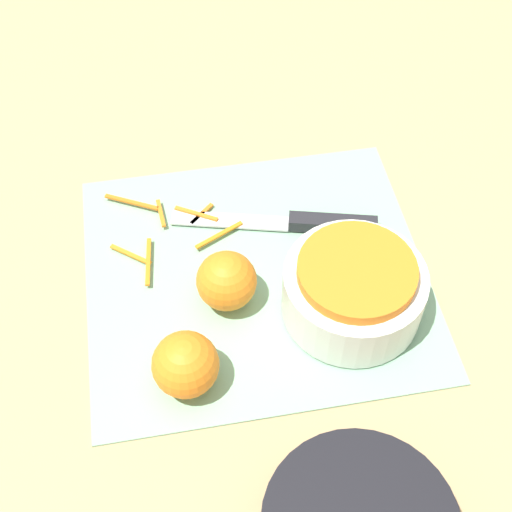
% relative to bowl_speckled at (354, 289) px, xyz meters
% --- Properties ---
extents(ground_plane, '(4.00, 4.00, 0.00)m').
position_rel_bowl_speckled_xyz_m(ground_plane, '(0.10, -0.07, -0.04)').
color(ground_plane, tan).
extents(cutting_board, '(0.39, 0.36, 0.01)m').
position_rel_bowl_speckled_xyz_m(cutting_board, '(0.10, -0.07, -0.04)').
color(cutting_board, '#84B793').
rests_on(cutting_board, ground_plane).
extents(bowl_speckled, '(0.15, 0.15, 0.08)m').
position_rel_bowl_speckled_xyz_m(bowl_speckled, '(0.00, 0.00, 0.00)').
color(bowl_speckled, silver).
rests_on(bowl_speckled, cutting_board).
extents(knife, '(0.25, 0.08, 0.02)m').
position_rel_bowl_speckled_xyz_m(knife, '(0.02, -0.12, -0.03)').
color(knife, '#232328').
rests_on(knife, cutting_board).
extents(orange_left, '(0.07, 0.07, 0.07)m').
position_rel_bowl_speckled_xyz_m(orange_left, '(0.13, -0.04, -0.00)').
color(orange_left, orange).
rests_on(orange_left, cutting_board).
extents(orange_right, '(0.07, 0.07, 0.07)m').
position_rel_bowl_speckled_xyz_m(orange_right, '(0.19, 0.06, -0.00)').
color(orange_right, orange).
rests_on(orange_right, cutting_board).
extents(peel_pile, '(0.16, 0.15, 0.01)m').
position_rel_bowl_speckled_xyz_m(peel_pile, '(0.19, -0.15, -0.03)').
color(peel_pile, orange).
rests_on(peel_pile, cutting_board).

